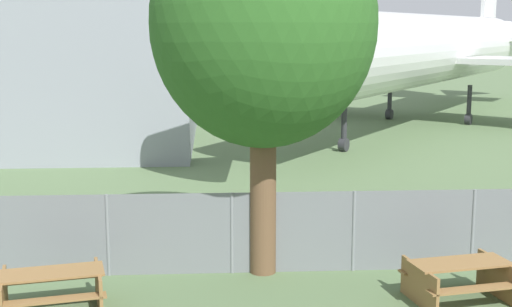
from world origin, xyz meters
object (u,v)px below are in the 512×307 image
Objects in this scene: tree_near_hangar at (263,25)px; picnic_bench_near_cabin at (460,276)px; airplane at (424,51)px; picnic_bench_open_grass at (52,287)px.

picnic_bench_near_cabin is at bearing -27.15° from tree_near_hangar.
airplane reaches higher than picnic_bench_near_cabin.
airplane is 4.38× the size of tree_near_hangar.
airplane reaches higher than picnic_bench_open_grass.
airplane is at bearing 60.57° from picnic_bench_open_grass.
tree_near_hangar is at bearing 25.99° from picnic_bench_open_grass.
airplane is 16.10× the size of picnic_bench_near_cabin.
airplane is 25.89m from picnic_bench_near_cabin.
picnic_bench_open_grass is at bearing 5.12° from airplane.
tree_near_hangar is at bearing 152.85° from picnic_bench_near_cabin.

